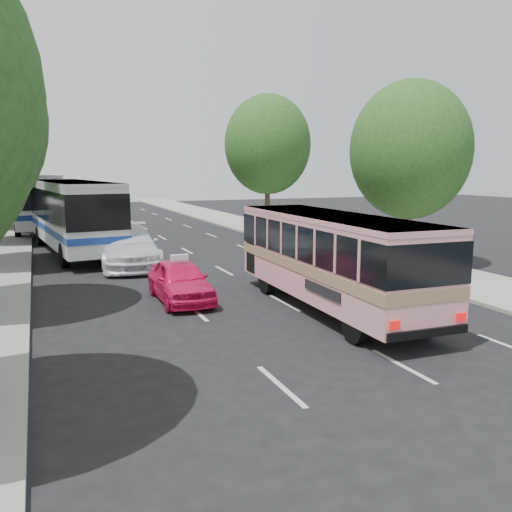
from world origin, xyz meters
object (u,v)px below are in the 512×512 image
tour_coach_front (72,210)px  tour_coach_rear (33,197)px  pink_taxi (180,281)px  pink_bus (331,251)px  white_pickup (129,247)px

tour_coach_front → tour_coach_rear: 11.90m
pink_taxi → tour_coach_rear: (-4.30, 23.74, 1.66)m
pink_bus → tour_coach_front: size_ratio=0.74×
tour_coach_front → white_pickup: bearing=-74.5°
pink_taxi → tour_coach_rear: tour_coach_rear is taller
tour_coach_rear → pink_bus: bearing=-75.7°
pink_bus → tour_coach_front: 16.11m
white_pickup → tour_coach_rear: 17.17m
white_pickup → tour_coach_front: 5.47m
tour_coach_front → tour_coach_rear: size_ratio=0.94×
pink_bus → tour_coach_front: (-6.43, 14.77, 0.38)m
pink_bus → pink_taxi: size_ratio=2.32×
pink_taxi → tour_coach_front: bearing=102.2°
pink_bus → tour_coach_rear: tour_coach_rear is taller
pink_taxi → white_pickup: 7.07m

